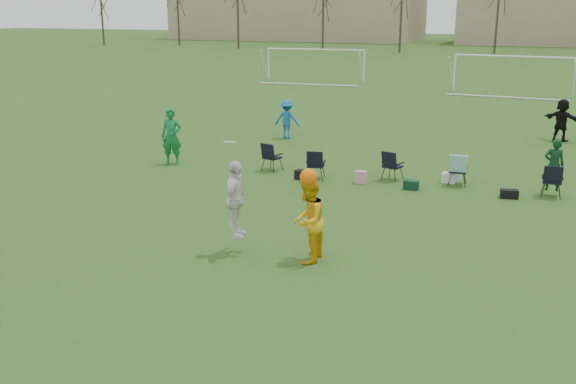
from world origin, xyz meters
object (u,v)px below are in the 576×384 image
at_px(fielder_green_near, 172,136).
at_px(fielder_blue, 287,119).
at_px(fielder_black, 562,120).
at_px(goal_left, 315,56).
at_px(goal_mid, 513,64).
at_px(center_contest, 280,211).

height_order(fielder_green_near, fielder_blue, fielder_green_near).
distance_m(fielder_black, goal_left, 23.87).
xyz_separation_m(goal_left, goal_mid, (14.00, -2.00, 0.00)).
bearing_deg(goal_mid, goal_left, 175.87).
relative_size(fielder_blue, goal_mid, 0.22).
height_order(fielder_green_near, center_contest, center_contest).
height_order(fielder_green_near, fielder_black, fielder_green_near).
height_order(fielder_black, goal_mid, goal_mid).
relative_size(center_contest, goal_mid, 0.35).
xyz_separation_m(fielder_green_near, center_contest, (6.94, -6.86, 0.09)).
bearing_deg(fielder_green_near, goal_left, 82.14).
height_order(fielder_green_near, goal_left, goal_left).
height_order(fielder_green_near, goal_mid, goal_mid).
height_order(center_contest, goal_left, center_contest).
xyz_separation_m(fielder_black, goal_mid, (-2.75, 14.98, 1.04)).
relative_size(fielder_green_near, goal_mid, 0.27).
bearing_deg(goal_left, fielder_green_near, -86.72).
bearing_deg(center_contest, goal_mid, 84.16).
xyz_separation_m(fielder_blue, fielder_black, (10.85, 3.61, 0.07)).
bearing_deg(fielder_black, goal_left, -19.85).
bearing_deg(fielder_green_near, fielder_blue, 54.87).
bearing_deg(center_contest, fielder_black, 70.03).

